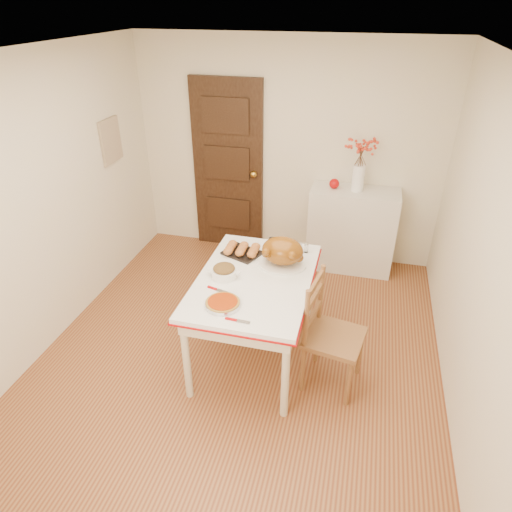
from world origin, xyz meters
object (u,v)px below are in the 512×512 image
(sideboard, at_px, (351,230))
(pumpkin_pie, at_px, (223,303))
(turkey_platter, at_px, (282,252))
(kitchen_table, at_px, (255,318))
(chair_oak, at_px, (335,335))

(sideboard, xyz_separation_m, pumpkin_pie, (-0.83, -2.17, 0.36))
(sideboard, distance_m, turkey_platter, 1.65)
(kitchen_table, bearing_deg, sideboard, 68.15)
(chair_oak, bearing_deg, pumpkin_pie, 116.83)
(turkey_platter, bearing_deg, sideboard, 89.48)
(kitchen_table, distance_m, pumpkin_pie, 0.62)
(kitchen_table, bearing_deg, chair_oak, -13.59)
(chair_oak, height_order, turkey_platter, turkey_platter)
(kitchen_table, height_order, chair_oak, chair_oak)
(kitchen_table, relative_size, turkey_platter, 3.33)
(chair_oak, bearing_deg, sideboard, 9.81)
(sideboard, bearing_deg, pumpkin_pie, -111.05)
(kitchen_table, height_order, turkey_platter, turkey_platter)
(kitchen_table, relative_size, pumpkin_pie, 5.15)
(sideboard, height_order, chair_oak, chair_oak)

